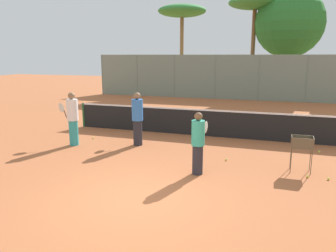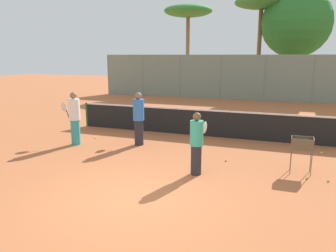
{
  "view_description": "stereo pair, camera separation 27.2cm",
  "coord_description": "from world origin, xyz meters",
  "views": [
    {
      "loc": [
        2.82,
        -6.17,
        3.13
      ],
      "look_at": [
        -0.31,
        3.21,
        1.0
      ],
      "focal_mm": 35.0,
      "sensor_mm": 36.0,
      "label": 1
    },
    {
      "loc": [
        3.08,
        -6.08,
        3.13
      ],
      "look_at": [
        -0.31,
        3.21,
        1.0
      ],
      "focal_mm": 35.0,
      "sensor_mm": 36.0,
      "label": 2
    }
  ],
  "objects": [
    {
      "name": "player_red_cap",
      "position": [
        -3.95,
        3.49,
        0.97
      ],
      "size": [
        0.94,
        0.39,
        1.89
      ],
      "rotation": [
        0.0,
        0.0,
        2.9
      ],
      "color": "teal",
      "rests_on": "ground_plane"
    },
    {
      "name": "tennis_ball_4",
      "position": [
        -3.77,
        4.49,
        0.03
      ],
      "size": [
        0.07,
        0.07,
        0.07
      ],
      "primitive_type": "sphere",
      "color": "#D1E54C",
      "rests_on": "ground_plane"
    },
    {
      "name": "tree_3",
      "position": [
        3.33,
        19.72,
        5.4
      ],
      "size": [
        4.86,
        4.86,
        7.84
      ],
      "color": "brown",
      "rests_on": "ground_plane"
    },
    {
      "name": "tree_2",
      "position": [
        0.9,
        19.43,
        6.73
      ],
      "size": [
        3.82,
        3.82,
        7.35
      ],
      "color": "brown",
      "rests_on": "ground_plane"
    },
    {
      "name": "player_yellow_shirt",
      "position": [
        -1.79,
        4.22,
        0.97
      ],
      "size": [
        0.7,
        0.79,
        1.88
      ],
      "rotation": [
        0.0,
        0.0,
        2.28
      ],
      "color": "#26262D",
      "rests_on": "ground_plane"
    },
    {
      "name": "ground_plane",
      "position": [
        0.0,
        0.0,
        0.0
      ],
      "size": [
        80.0,
        80.0,
        0.0
      ],
      "primitive_type": "plane",
      "color": "#B26038"
    },
    {
      "name": "player_white_outfit",
      "position": [
        0.92,
        2.04,
        0.87
      ],
      "size": [
        0.35,
        0.9,
        1.69
      ],
      "rotation": [
        0.0,
        0.0,
        1.4
      ],
      "color": "#26262D",
      "rests_on": "ground_plane"
    },
    {
      "name": "tennis_ball_0",
      "position": [
        4.27,
        5.24,
        0.03
      ],
      "size": [
        0.07,
        0.07,
        0.07
      ],
      "primitive_type": "sphere",
      "color": "#D1E54C",
      "rests_on": "ground_plane"
    },
    {
      "name": "ball_cart",
      "position": [
        3.56,
        3.09,
        0.75
      ],
      "size": [
        0.56,
        0.41,
        0.99
      ],
      "color": "brown",
      "rests_on": "ground_plane"
    },
    {
      "name": "tennis_ball_3",
      "position": [
        4.22,
        2.66,
        0.03
      ],
      "size": [
        0.07,
        0.07,
        0.07
      ],
      "primitive_type": "sphere",
      "color": "#D1E54C",
      "rests_on": "ground_plane"
    },
    {
      "name": "back_fence",
      "position": [
        0.0,
        17.84,
        1.6
      ],
      "size": [
        21.89,
        0.08,
        3.2
      ],
      "color": "gray",
      "rests_on": "ground_plane"
    },
    {
      "name": "tennis_net",
      "position": [
        0.0,
        6.3,
        0.56
      ],
      "size": [
        10.76,
        0.1,
        1.07
      ],
      "color": "#26592D",
      "rests_on": "ground_plane"
    },
    {
      "name": "tennis_ball_1",
      "position": [
        1.49,
        3.42,
        0.03
      ],
      "size": [
        0.07,
        0.07,
        0.07
      ],
      "primitive_type": "sphere",
      "color": "#D1E54C",
      "rests_on": "ground_plane"
    },
    {
      "name": "tennis_ball_2",
      "position": [
        3.73,
        2.68,
        0.03
      ],
      "size": [
        0.07,
        0.07,
        0.07
      ],
      "primitive_type": "sphere",
      "color": "#D1E54C",
      "rests_on": "ground_plane"
    },
    {
      "name": "tree_0",
      "position": [
        -4.94,
        20.67,
        6.55
      ],
      "size": [
        3.92,
        3.92,
        7.17
      ],
      "color": "brown",
      "rests_on": "ground_plane"
    }
  ]
}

